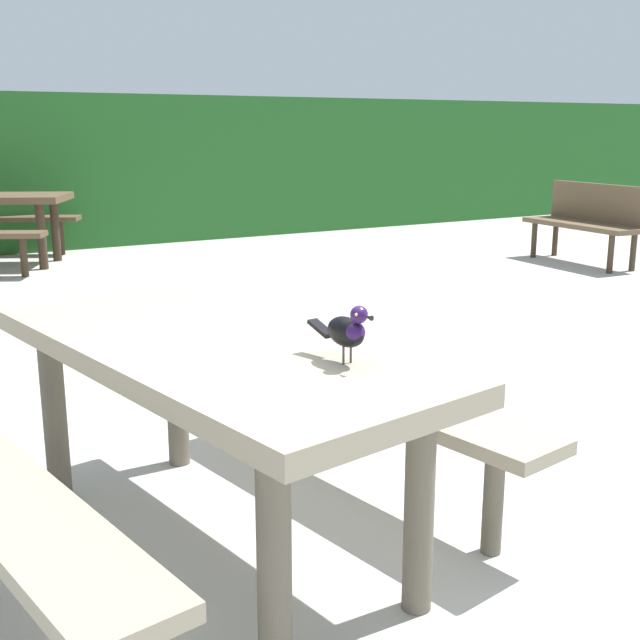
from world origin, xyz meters
The scene contains 4 objects.
ground_plane centered at (0.00, 0.00, 0.00)m, with size 60.00×60.00×0.00m, color #B7B5AD.
picnic_table_foreground centered at (-0.40, 0.07, 0.56)m, with size 1.95×1.97×0.74m.
bird_grackle centered at (-0.15, -0.38, 0.84)m, with size 0.09×0.29×0.18m.
park_bench_side centered at (5.36, 3.59, 0.49)m, with size 0.53×1.43×0.84m.
Camera 1 is at (-1.36, -2.29, 1.42)m, focal length 44.91 mm.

